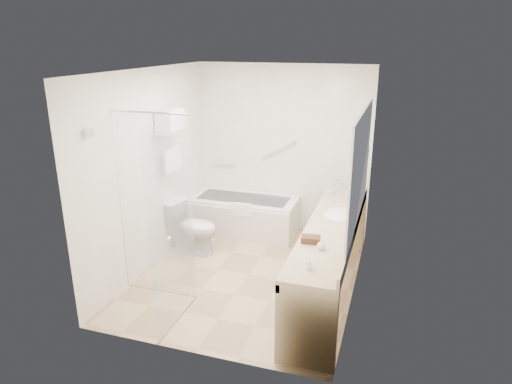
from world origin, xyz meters
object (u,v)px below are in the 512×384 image
(vanity_counter, at_px, (330,243))
(amenity_basket, at_px, (311,239))
(water_bottle_left, at_px, (342,191))
(bathtub, at_px, (244,215))
(toilet, at_px, (193,227))

(vanity_counter, distance_m, amenity_basket, 0.56)
(vanity_counter, distance_m, water_bottle_left, 1.04)
(bathtub, relative_size, toilet, 2.18)
(water_bottle_left, bearing_deg, bathtub, 165.38)
(vanity_counter, height_order, amenity_basket, vanity_counter)
(bathtub, distance_m, vanity_counter, 2.09)
(vanity_counter, relative_size, amenity_basket, 13.91)
(vanity_counter, height_order, water_bottle_left, water_bottle_left)
(amenity_basket, bearing_deg, water_bottle_left, 85.72)
(water_bottle_left, bearing_deg, vanity_counter, -88.54)
(toilet, bearing_deg, vanity_counter, -95.87)
(bathtub, relative_size, water_bottle_left, 7.85)
(vanity_counter, xyz_separation_m, amenity_basket, (-0.14, -0.49, 0.24))
(toilet, bearing_deg, water_bottle_left, -67.35)
(water_bottle_left, bearing_deg, amenity_basket, -94.28)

